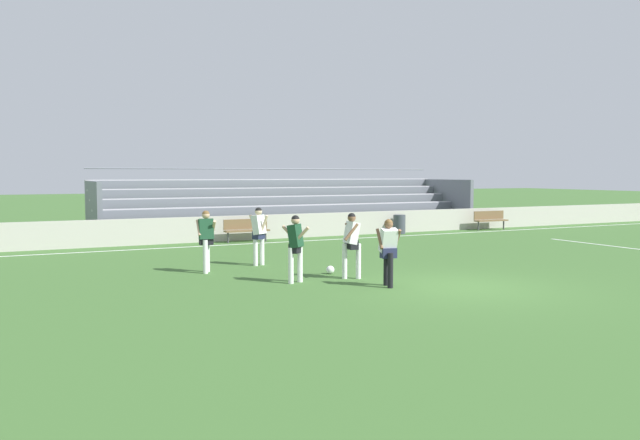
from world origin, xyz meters
The scene contains 14 objects.
ground_plane centered at (0.00, 0.00, 0.00)m, with size 160.00×160.00×0.00m, color #3D662D.
field_line_sideline centered at (0.00, 11.05, 0.00)m, with size 44.00×0.12×0.01m, color white.
field_line_penalty_mark centered at (10.55, 5.07, 0.00)m, with size 0.12×4.40×0.01m, color white.
sideline_wall centered at (0.00, 12.44, 0.50)m, with size 48.00×0.16×1.00m, color #BCB7AD.
bleacher_stand centered at (2.57, 15.66, 1.27)m, with size 18.19×4.45×2.97m.
bench_near_bin centered at (11.20, 11.74, 0.55)m, with size 1.80×0.40×0.90m.
bench_far_left centered at (-1.17, 11.74, 0.55)m, with size 1.80×0.40×0.90m.
trash_bin centered at (6.14, 11.94, 0.43)m, with size 0.54×0.54×0.86m, color #3D424C.
player_white_on_ball centered at (-1.72, 2.22, 1.01)m, with size 0.62×0.45×1.69m.
player_dark_trailing_run centered at (-3.25, 2.30, 0.99)m, with size 0.49×0.74×1.67m.
player_white_deep_cover centered at (-1.49, 0.84, 0.95)m, with size 0.52×0.52×1.61m.
player_white_challenging centered at (-3.01, 5.49, 1.02)m, with size 0.49×0.58×1.70m.
player_dark_dropping_back centered at (-4.77, 4.83, 1.01)m, with size 0.49×0.55×1.69m.
soccer_ball centered at (-1.85, 3.16, 0.11)m, with size 0.22×0.22×0.22m, color white.
Camera 1 is at (-9.51, -11.75, 2.67)m, focal length 35.40 mm.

